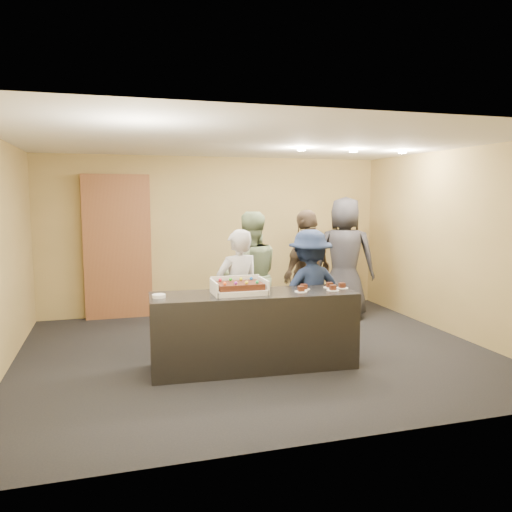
% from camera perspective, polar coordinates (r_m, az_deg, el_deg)
% --- Properties ---
extents(room, '(6.04, 6.00, 2.70)m').
position_cam_1_polar(room, '(6.39, 0.01, 0.78)').
color(room, black).
rests_on(room, ground).
extents(serving_counter, '(2.44, 0.84, 0.90)m').
position_cam_1_polar(serving_counter, '(5.96, -0.28, -8.48)').
color(serving_counter, black).
rests_on(serving_counter, floor).
extents(storage_cabinet, '(1.08, 0.15, 2.38)m').
position_cam_1_polar(storage_cabinet, '(8.55, -15.54, 1.00)').
color(storage_cabinet, brown).
rests_on(storage_cabinet, floor).
extents(cake_box, '(0.62, 0.43, 0.18)m').
position_cam_1_polar(cake_box, '(5.83, -1.99, -3.86)').
color(cake_box, white).
rests_on(cake_box, serving_counter).
extents(sheet_cake, '(0.52, 0.36, 0.11)m').
position_cam_1_polar(sheet_cake, '(5.80, -1.94, -3.38)').
color(sheet_cake, '#3D190D').
rests_on(sheet_cake, cake_box).
extents(plate_stack, '(0.15, 0.15, 0.04)m').
position_cam_1_polar(plate_stack, '(5.69, -11.05, -4.51)').
color(plate_stack, white).
rests_on(plate_stack, serving_counter).
extents(slice_a, '(0.15, 0.15, 0.07)m').
position_cam_1_polar(slice_a, '(5.94, 5.17, -3.88)').
color(slice_a, white).
rests_on(slice_a, serving_counter).
extents(slice_b, '(0.15, 0.15, 0.07)m').
position_cam_1_polar(slice_b, '(6.08, 5.50, -3.63)').
color(slice_b, white).
rests_on(slice_b, serving_counter).
extents(slice_c, '(0.15, 0.15, 0.07)m').
position_cam_1_polar(slice_c, '(6.06, 8.78, -3.71)').
color(slice_c, white).
rests_on(slice_c, serving_counter).
extents(slice_d, '(0.15, 0.15, 0.07)m').
position_cam_1_polar(slice_d, '(6.24, 8.41, -3.40)').
color(slice_d, white).
rests_on(slice_d, serving_counter).
extents(slice_e, '(0.15, 0.15, 0.07)m').
position_cam_1_polar(slice_e, '(6.23, 9.81, -3.44)').
color(slice_e, white).
rests_on(slice_e, serving_counter).
extents(person_server_grey, '(0.67, 0.52, 1.62)m').
position_cam_1_polar(person_server_grey, '(6.29, -2.07, -4.31)').
color(person_server_grey, '#AEADB3').
rests_on(person_server_grey, floor).
extents(person_sage_man, '(0.92, 0.74, 1.82)m').
position_cam_1_polar(person_sage_man, '(6.97, -0.72, -2.37)').
color(person_sage_man, gray).
rests_on(person_sage_man, floor).
extents(person_navy_man, '(1.07, 0.67, 1.59)m').
position_cam_1_polar(person_navy_man, '(6.60, 6.17, -3.91)').
color(person_navy_man, '#172343').
rests_on(person_navy_man, floor).
extents(person_brown_extra, '(1.14, 0.99, 1.84)m').
position_cam_1_polar(person_brown_extra, '(7.22, 5.91, -1.99)').
color(person_brown_extra, '#4E3D2D').
rests_on(person_brown_extra, floor).
extents(person_dark_suit, '(1.17, 1.06, 2.01)m').
position_cam_1_polar(person_dark_suit, '(8.41, 10.10, -0.19)').
color(person_dark_suit, '#2A292F').
rests_on(person_dark_suit, floor).
extents(ceiling_spotlights, '(1.72, 0.12, 0.03)m').
position_cam_1_polar(ceiling_spotlights, '(7.44, 11.07, 11.71)').
color(ceiling_spotlights, '#FFEAC6').
rests_on(ceiling_spotlights, ceiling).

